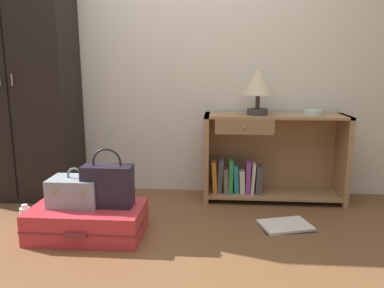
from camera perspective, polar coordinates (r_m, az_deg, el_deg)
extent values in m
plane|color=brown|center=(2.15, -5.52, -19.39)|extent=(9.00, 9.00, 0.00)
cube|color=silver|center=(3.34, -1.45, 14.85)|extent=(6.40, 0.10, 2.60)
cube|color=black|center=(3.45, -24.89, 9.13)|extent=(0.86, 0.45, 2.05)
cube|color=black|center=(3.26, -26.83, 8.88)|extent=(0.01, 0.01, 1.95)
cylinder|color=gray|center=(3.27, -27.67, 8.81)|extent=(0.01, 0.01, 0.09)
cylinder|color=gray|center=(3.22, -26.15, 8.93)|extent=(0.01, 0.01, 0.09)
cube|color=#A37A51|center=(3.16, 2.32, -1.99)|extent=(0.04, 0.34, 0.74)
cube|color=#A37A51|center=(3.32, 22.29, -2.19)|extent=(0.04, 0.34, 0.74)
cube|color=#A37A51|center=(3.12, 12.84, 4.27)|extent=(1.17, 0.34, 0.02)
cube|color=#A37A51|center=(3.27, 12.32, -7.47)|extent=(1.09, 0.34, 0.02)
cube|color=#A37A51|center=(3.35, 12.17, -1.46)|extent=(1.09, 0.01, 0.72)
cube|color=#8F6B47|center=(2.95, 8.14, 2.63)|extent=(0.47, 0.02, 0.12)
sphere|color=#9E844C|center=(2.93, 8.16, 2.59)|extent=(0.02, 0.02, 0.02)
cube|color=orange|center=(3.17, 3.52, -5.05)|extent=(0.05, 0.12, 0.28)
cube|color=#4C474C|center=(3.17, 4.42, -4.89)|extent=(0.06, 0.12, 0.30)
cube|color=#726659|center=(3.18, 5.28, -5.62)|extent=(0.04, 0.10, 0.21)
cube|color=green|center=(3.17, 6.04, -4.97)|extent=(0.04, 0.11, 0.29)
cube|color=teal|center=(3.18, 6.85, -5.37)|extent=(0.05, 0.08, 0.24)
cube|color=beige|center=(3.19, 7.76, -5.77)|extent=(0.05, 0.10, 0.20)
cube|color=purple|center=(3.18, 8.67, -5.06)|extent=(0.04, 0.12, 0.28)
cube|color=beige|center=(3.19, 9.40, -5.22)|extent=(0.04, 0.13, 0.26)
cube|color=#4C474C|center=(3.20, 10.30, -5.42)|extent=(0.06, 0.13, 0.24)
cylinder|color=#3D3838|center=(3.07, 10.09, 4.94)|extent=(0.17, 0.17, 0.05)
cylinder|color=#3D3838|center=(3.07, 10.14, 6.45)|extent=(0.04, 0.04, 0.11)
cone|color=beige|center=(3.06, 10.25, 9.52)|extent=(0.26, 0.26, 0.22)
cylinder|color=silver|center=(3.15, 18.25, 4.63)|extent=(0.16, 0.16, 0.04)
cube|color=#D1333D|center=(2.62, -15.80, -11.38)|extent=(0.74, 0.43, 0.21)
cube|color=maroon|center=(2.62, -15.80, -11.38)|extent=(0.75, 0.44, 0.01)
cube|color=maroon|center=(2.43, -17.67, -13.39)|extent=(0.14, 0.02, 0.03)
cube|color=#8E99A3|center=(2.62, -17.61, -6.97)|extent=(0.33, 0.23, 0.19)
torus|color=slate|center=(2.59, -17.75, -4.63)|extent=(0.11, 0.02, 0.11)
cube|color=tan|center=(2.54, -20.57, -6.96)|extent=(0.02, 0.01, 0.02)
cube|color=tan|center=(2.47, -16.69, -7.22)|extent=(0.02, 0.01, 0.02)
cube|color=#231E2D|center=(2.52, -12.91, -6.36)|extent=(0.33, 0.14, 0.28)
torus|color=#231E2D|center=(2.47, -13.08, -2.84)|extent=(0.20, 0.01, 0.20)
cylinder|color=white|center=(2.89, -24.41, -10.42)|extent=(0.07, 0.07, 0.15)
cylinder|color=silver|center=(2.86, -24.55, -8.78)|extent=(0.04, 0.04, 0.02)
cube|color=white|center=(2.77, 14.27, -12.11)|extent=(0.40, 0.33, 0.02)
cube|color=black|center=(2.78, 14.26, -12.25)|extent=(0.41, 0.33, 0.01)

